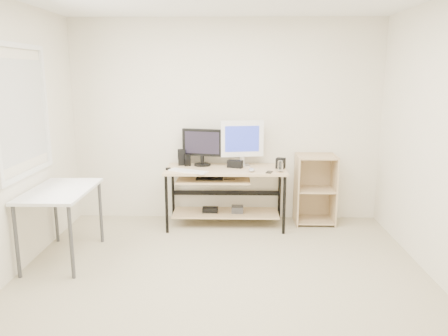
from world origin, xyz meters
TOP-DOWN VIEW (x-y plane):
  - room at (-0.14, 0.04)m, footprint 4.01×4.01m
  - desk at (-0.03, 1.66)m, footprint 1.50×0.65m
  - side_table at (-1.68, 0.60)m, footprint 0.60×1.00m
  - shelf_unit at (1.15, 1.82)m, footprint 0.50×0.40m
  - black_monitor at (-0.30, 1.82)m, footprint 0.52×0.22m
  - white_imac at (0.20, 1.80)m, footprint 0.55×0.17m
  - keyboard at (-0.45, 1.45)m, footprint 0.50×0.33m
  - mouse at (0.32, 1.48)m, footprint 0.08×0.13m
  - center_speaker at (0.12, 1.70)m, footprint 0.21×0.14m
  - speaker_left at (-0.57, 1.85)m, footprint 0.12×0.12m
  - speaker_right at (0.69, 1.68)m, footprint 0.14×0.14m
  - audio_controller at (-0.49, 1.79)m, footprint 0.09×0.07m
  - volume_puck at (-0.71, 1.56)m, footprint 0.08×0.08m
  - smartphone at (0.53, 1.44)m, footprint 0.10×0.14m
  - coaster at (0.66, 1.46)m, footprint 0.11×0.11m
  - drinking_glass at (0.66, 1.46)m, footprint 0.09×0.09m

SIDE VIEW (x-z plane):
  - shelf_unit at x=1.15m, z-range 0.00..0.90m
  - desk at x=-0.03m, z-range 0.16..0.91m
  - side_table at x=-1.68m, z-range 0.30..1.05m
  - coaster at x=0.66m, z-range 0.75..0.76m
  - smartphone at x=0.53m, z-range 0.75..0.76m
  - keyboard at x=-0.45m, z-range 0.75..0.77m
  - volume_puck at x=-0.71m, z-range 0.75..0.78m
  - mouse at x=0.32m, z-range 0.75..0.79m
  - center_speaker at x=0.12m, z-range 0.75..0.84m
  - speaker_right at x=0.69m, z-range 0.75..0.88m
  - drinking_glass at x=0.66m, z-range 0.76..0.89m
  - audio_controller at x=-0.49m, z-range 0.75..0.91m
  - speaker_left at x=-0.57m, z-range 0.76..0.96m
  - black_monitor at x=-0.30m, z-range 0.78..1.26m
  - white_imac at x=0.20m, z-range 0.80..1.38m
  - room at x=-0.14m, z-range 0.01..2.63m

